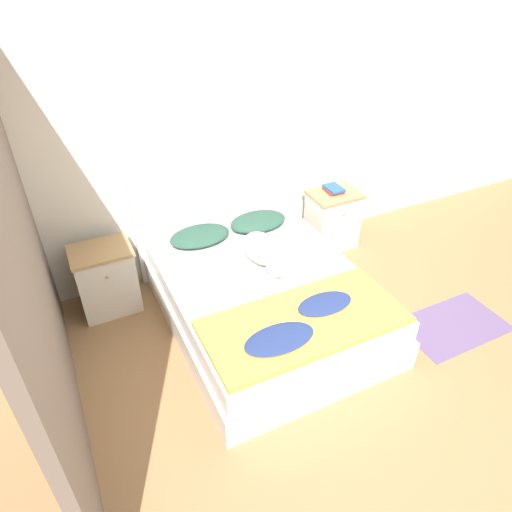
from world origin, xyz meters
name	(u,v)px	position (x,y,z in m)	size (l,w,h in m)	color
ground_plane	(329,412)	(0.00, 0.00, 0.00)	(16.00, 16.00, 0.00)	#997047
wall_back	(210,141)	(0.00, 2.13, 1.27)	(9.00, 0.06, 2.55)	silver
wall_side_left	(24,244)	(-1.60, 1.05, 1.27)	(0.06, 3.10, 2.55)	#706056
bed	(266,300)	(0.03, 1.04, 0.23)	(1.59, 1.98, 0.47)	silver
headboard	(220,214)	(0.03, 2.06, 0.55)	(1.67, 0.06, 1.06)	silver
nightstand_left	(106,279)	(-1.15, 1.82, 0.32)	(0.51, 0.40, 0.63)	silver
nightstand_right	(332,219)	(1.20, 1.82, 0.32)	(0.51, 0.40, 0.63)	silver
pillow_left	(200,236)	(-0.27, 1.81, 0.53)	(0.56, 0.35, 0.12)	#284C3D
pillow_right	(258,221)	(0.32, 1.81, 0.53)	(0.56, 0.35, 0.12)	#284C3D
quilt	(303,322)	(0.01, 0.44, 0.49)	(1.48, 0.69, 0.08)	gold
dog	(264,251)	(0.12, 1.28, 0.57)	(0.29, 0.69, 0.21)	silver
book_stack	(334,189)	(1.20, 1.85, 0.66)	(0.18, 0.21, 0.05)	#AD2D28
rug	(453,325)	(1.46, 0.27, 0.00)	(0.91, 0.56, 0.00)	#604C75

